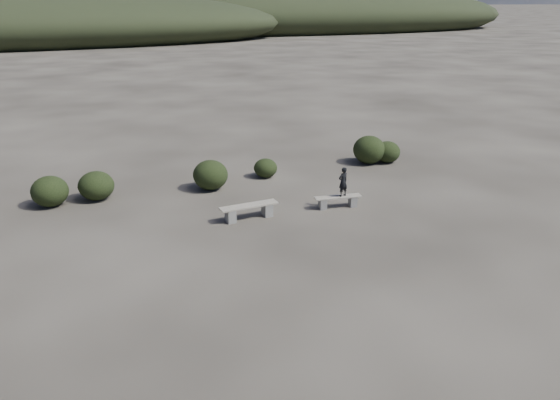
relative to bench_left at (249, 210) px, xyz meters
name	(u,v)px	position (x,y,z in m)	size (l,w,h in m)	color
ground	(354,283)	(1.26, -5.00, -0.29)	(1200.00, 1200.00, 0.00)	#29251F
bench_left	(249,210)	(0.00, 0.00, 0.00)	(1.96, 0.60, 0.48)	slate
bench_right	(338,201)	(3.15, -0.06, -0.05)	(1.65, 0.52, 0.41)	slate
seated_person	(343,182)	(3.31, -0.07, 0.62)	(0.37, 0.24, 1.02)	black
shrub_a	(96,186)	(-4.56, 3.59, 0.22)	(1.25, 1.25, 1.02)	black
shrub_b	(210,175)	(-0.50, 3.31, 0.26)	(1.30, 1.30, 1.11)	black
shrub_c	(266,168)	(1.90, 4.02, 0.08)	(0.94, 0.94, 0.75)	black
shrub_d	(369,150)	(6.73, 4.38, 0.31)	(1.38, 1.38, 1.21)	black
shrub_e	(387,152)	(7.55, 4.23, 0.17)	(1.12, 1.12, 0.93)	black
shrub_f	(50,191)	(-6.08, 3.45, 0.24)	(1.25, 1.25, 1.06)	black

